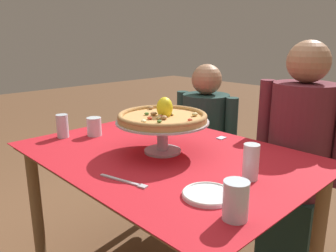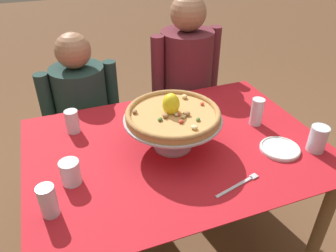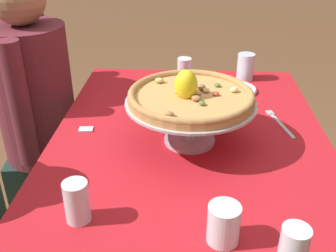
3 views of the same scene
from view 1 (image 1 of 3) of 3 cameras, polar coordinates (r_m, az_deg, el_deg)
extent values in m
cylinder|color=olive|center=(1.99, -21.45, -13.54)|extent=(0.06, 0.06, 0.72)
cylinder|color=olive|center=(2.36, -3.21, -7.85)|extent=(0.06, 0.06, 0.72)
cylinder|color=olive|center=(1.75, 24.06, -17.98)|extent=(0.06, 0.06, 0.72)
cube|color=olive|center=(1.57, -0.52, -5.16)|extent=(1.29, 0.92, 0.02)
cube|color=red|center=(1.57, -0.52, -4.66)|extent=(1.33, 0.96, 0.00)
cylinder|color=#B7B7C1|center=(1.58, -0.84, -4.21)|extent=(0.17, 0.17, 0.01)
cylinder|color=#B7B7C1|center=(1.55, -0.85, -1.71)|extent=(0.05, 0.05, 0.13)
cylinder|color=#B7B7C1|center=(1.54, -0.86, 0.78)|extent=(0.43, 0.43, 0.01)
cylinder|color=tan|center=(1.53, -0.87, 1.30)|extent=(0.41, 0.41, 0.02)
torus|color=#AF7D47|center=(1.53, -0.87, 1.81)|extent=(0.41, 0.41, 0.02)
ellipsoid|color=tan|center=(1.51, -1.41, 1.73)|extent=(0.02, 0.02, 0.01)
ellipsoid|color=#996B42|center=(1.47, -0.64, 1.48)|extent=(0.04, 0.04, 0.02)
ellipsoid|color=#C63D28|center=(1.50, -1.29, 1.64)|extent=(0.02, 0.02, 0.01)
ellipsoid|color=#C63D28|center=(1.44, 3.77, 1.05)|extent=(0.03, 0.03, 0.01)
ellipsoid|color=tan|center=(1.47, -1.60, 1.44)|extent=(0.03, 0.03, 0.01)
ellipsoid|color=#996B42|center=(1.68, -2.96, 3.12)|extent=(0.03, 0.03, 0.02)
ellipsoid|color=tan|center=(1.53, -0.74, 1.99)|extent=(0.04, 0.04, 0.02)
ellipsoid|color=#996B42|center=(1.54, -2.46, 2.14)|extent=(0.03, 0.04, 0.02)
ellipsoid|color=tan|center=(1.53, 4.58, 2.02)|extent=(0.03, 0.03, 0.02)
ellipsoid|color=beige|center=(1.41, -4.19, 0.83)|extent=(0.04, 0.04, 0.02)
ellipsoid|color=#C63D28|center=(1.47, -3.15, 1.37)|extent=(0.03, 0.03, 0.01)
ellipsoid|color=#4C7533|center=(1.56, -3.64, 2.12)|extent=(0.03, 0.03, 0.01)
ellipsoid|color=tan|center=(1.55, 0.72, 2.03)|extent=(0.03, 0.02, 0.01)
ellipsoid|color=#4C7533|center=(1.41, -1.50, 0.82)|extent=(0.03, 0.03, 0.01)
ellipsoid|color=yellow|center=(1.53, -0.57, 3.11)|extent=(0.10, 0.10, 0.10)
cylinder|color=silver|center=(1.87, -17.54, 0.01)|extent=(0.06, 0.06, 0.12)
cylinder|color=silver|center=(1.88, -17.49, -0.65)|extent=(0.05, 0.05, 0.08)
cylinder|color=silver|center=(1.30, 13.94, -5.96)|extent=(0.06, 0.06, 0.14)
cylinder|color=silver|center=(1.32, 13.82, -7.68)|extent=(0.05, 0.05, 0.05)
cylinder|color=silver|center=(1.02, 11.46, -12.30)|extent=(0.08, 0.08, 0.12)
cylinder|color=silver|center=(1.04, 11.38, -13.63)|extent=(0.07, 0.07, 0.07)
cylinder|color=silver|center=(1.86, -12.46, -0.10)|extent=(0.08, 0.08, 0.10)
cylinder|color=silver|center=(1.87, -12.42, -0.67)|extent=(0.07, 0.07, 0.06)
cylinder|color=silver|center=(2.03, -2.96, 1.65)|extent=(0.06, 0.06, 0.11)
cylinder|color=silver|center=(2.04, -2.95, 0.85)|extent=(0.06, 0.06, 0.05)
cylinder|color=white|center=(1.16, 6.81, -11.56)|extent=(0.18, 0.18, 0.01)
torus|color=white|center=(1.16, 6.82, -11.30)|extent=(0.17, 0.17, 0.01)
cube|color=#B7B7C1|center=(1.29, -8.20, -9.08)|extent=(0.19, 0.06, 0.01)
cube|color=#B7B7C1|center=(1.23, -4.31, -10.22)|extent=(0.04, 0.03, 0.01)
cube|color=silver|center=(1.80, 9.07, -2.03)|extent=(0.04, 0.05, 0.00)
cube|color=gray|center=(2.46, 6.05, -10.79)|extent=(0.32, 0.35, 0.42)
cylinder|color=#1E3833|center=(2.30, 6.36, -0.57)|extent=(0.35, 0.35, 0.48)
sphere|color=#9E7051|center=(2.23, 6.62, 7.90)|extent=(0.20, 0.20, 0.20)
cylinder|color=#1E3833|center=(2.40, 2.47, 1.06)|extent=(0.08, 0.08, 0.41)
cylinder|color=#1E3833|center=(2.19, 10.67, -0.52)|extent=(0.08, 0.08, 0.41)
cube|color=#1E3833|center=(2.11, 20.20, -15.83)|extent=(0.32, 0.35, 0.46)
cylinder|color=maroon|center=(1.91, 21.61, -2.08)|extent=(0.36, 0.36, 0.60)
sphere|color=#9E7051|center=(1.84, 22.83, 10.08)|extent=(0.21, 0.21, 0.21)
cylinder|color=maroon|center=(1.96, 16.15, 0.21)|extent=(0.08, 0.08, 0.51)
camera|label=2|loc=(1.58, -51.81, 23.25)|focal=35.22mm
camera|label=3|loc=(2.49, -20.66, 18.15)|focal=42.62mm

